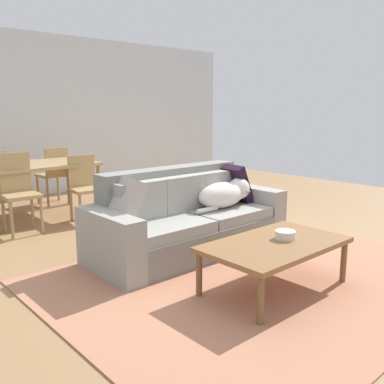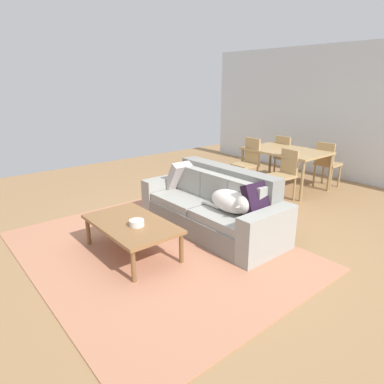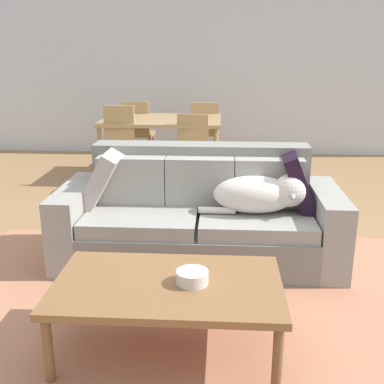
{
  "view_description": "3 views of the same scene",
  "coord_description": "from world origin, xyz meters",
  "px_view_note": "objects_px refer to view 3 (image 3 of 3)",
  "views": [
    {
      "loc": [
        -2.96,
        -3.13,
        1.46
      ],
      "look_at": [
        -0.35,
        -0.21,
        0.69
      ],
      "focal_mm": 39.65,
      "sensor_mm": 36.0,
      "label": 1
    },
    {
      "loc": [
        3.0,
        -2.92,
        1.97
      ],
      "look_at": [
        -0.3,
        -0.19,
        0.57
      ],
      "focal_mm": 31.82,
      "sensor_mm": 36.0,
      "label": 2
    },
    {
      "loc": [
        -0.0,
        -3.36,
        1.59
      ],
      "look_at": [
        -0.23,
        0.16,
        0.51
      ],
      "focal_mm": 44.31,
      "sensor_mm": 36.0,
      "label": 3
    }
  ],
  "objects_px": {
    "couch": "(200,217)",
    "bowl_on_coffee_table": "(193,277)",
    "dog_on_left_cushion": "(262,194)",
    "dining_table": "(162,123)",
    "throw_pillow_by_left_arm": "(103,178)",
    "throw_pillow_by_right_arm": "(299,181)",
    "dining_chair_far_right": "(205,130)",
    "dining_chair_far_left": "(138,130)",
    "dining_chair_near_left": "(118,144)",
    "dining_chair_near_right": "(191,149)",
    "coffee_table": "(168,289)"
  },
  "relations": [
    {
      "from": "couch",
      "to": "bowl_on_coffee_table",
      "type": "distance_m",
      "value": 1.23
    },
    {
      "from": "dog_on_left_cushion",
      "to": "dining_table",
      "type": "height_order",
      "value": "dining_table"
    },
    {
      "from": "throw_pillow_by_left_arm",
      "to": "dining_table",
      "type": "relative_size",
      "value": 0.31
    },
    {
      "from": "throw_pillow_by_right_arm",
      "to": "dining_table",
      "type": "height_order",
      "value": "throw_pillow_by_right_arm"
    },
    {
      "from": "couch",
      "to": "throw_pillow_by_left_arm",
      "type": "relative_size",
      "value": 4.72
    },
    {
      "from": "dining_chair_far_right",
      "to": "dining_chair_far_left",
      "type": "bearing_deg",
      "value": 0.98
    },
    {
      "from": "dining_chair_far_right",
      "to": "throw_pillow_by_right_arm",
      "type": "bearing_deg",
      "value": 103.46
    },
    {
      "from": "dining_chair_far_right",
      "to": "dog_on_left_cushion",
      "type": "bearing_deg",
      "value": 97.66
    },
    {
      "from": "dog_on_left_cushion",
      "to": "dining_chair_near_left",
      "type": "distance_m",
      "value": 2.47
    },
    {
      "from": "bowl_on_coffee_table",
      "to": "dining_chair_near_right",
      "type": "bearing_deg",
      "value": 93.86
    },
    {
      "from": "dog_on_left_cushion",
      "to": "dining_chair_near_left",
      "type": "relative_size",
      "value": 0.82
    },
    {
      "from": "bowl_on_coffee_table",
      "to": "dining_chair_near_right",
      "type": "xyz_separation_m",
      "value": [
        -0.21,
        3.05,
        0.04
      ]
    },
    {
      "from": "throw_pillow_by_left_arm",
      "to": "dining_chair_near_right",
      "type": "bearing_deg",
      "value": 72.26
    },
    {
      "from": "dining_chair_far_left",
      "to": "dining_table",
      "type": "bearing_deg",
      "value": 127.13
    },
    {
      "from": "dining_chair_near_right",
      "to": "dining_chair_far_left",
      "type": "height_order",
      "value": "dining_chair_far_left"
    },
    {
      "from": "coffee_table",
      "to": "dining_chair_far_left",
      "type": "xyz_separation_m",
      "value": [
        -0.88,
        4.19,
        0.13
      ]
    },
    {
      "from": "throw_pillow_by_left_arm",
      "to": "coffee_table",
      "type": "distance_m",
      "value": 1.44
    },
    {
      "from": "dining_chair_far_left",
      "to": "dining_chair_far_right",
      "type": "bearing_deg",
      "value": -175.39
    },
    {
      "from": "throw_pillow_by_right_arm",
      "to": "dining_chair_far_right",
      "type": "xyz_separation_m",
      "value": [
        -0.83,
        2.97,
        -0.11
      ]
    },
    {
      "from": "dog_on_left_cushion",
      "to": "dining_chair_far_left",
      "type": "xyz_separation_m",
      "value": [
        -1.46,
        3.08,
        -0.06
      ]
    },
    {
      "from": "coffee_table",
      "to": "dining_chair_far_left",
      "type": "bearing_deg",
      "value": 101.92
    },
    {
      "from": "dog_on_left_cushion",
      "to": "coffee_table",
      "type": "height_order",
      "value": "dog_on_left_cushion"
    },
    {
      "from": "dog_on_left_cushion",
      "to": "throw_pillow_by_left_arm",
      "type": "bearing_deg",
      "value": 172.55
    },
    {
      "from": "throw_pillow_by_right_arm",
      "to": "bowl_on_coffee_table",
      "type": "bearing_deg",
      "value": -119.9
    },
    {
      "from": "throw_pillow_by_left_arm",
      "to": "bowl_on_coffee_table",
      "type": "height_order",
      "value": "throw_pillow_by_left_arm"
    },
    {
      "from": "dog_on_left_cushion",
      "to": "bowl_on_coffee_table",
      "type": "bearing_deg",
      "value": -111.98
    },
    {
      "from": "couch",
      "to": "dining_chair_far_left",
      "type": "xyz_separation_m",
      "value": [
        -0.99,
        2.97,
        0.17
      ]
    },
    {
      "from": "dining_chair_near_right",
      "to": "bowl_on_coffee_table",
      "type": "bearing_deg",
      "value": -79.38
    },
    {
      "from": "bowl_on_coffee_table",
      "to": "dining_chair_far_left",
      "type": "distance_m",
      "value": 4.31
    },
    {
      "from": "coffee_table",
      "to": "dining_chair_far_right",
      "type": "relative_size",
      "value": 1.36
    },
    {
      "from": "dog_on_left_cushion",
      "to": "dining_chair_far_right",
      "type": "xyz_separation_m",
      "value": [
        -0.54,
        3.13,
        -0.06
      ]
    },
    {
      "from": "dog_on_left_cushion",
      "to": "dining_chair_far_right",
      "type": "height_order",
      "value": "dining_chair_far_right"
    },
    {
      "from": "couch",
      "to": "dining_chair_far_left",
      "type": "relative_size",
      "value": 2.36
    },
    {
      "from": "coffee_table",
      "to": "throw_pillow_by_left_arm",
      "type": "bearing_deg",
      "value": 117.05
    },
    {
      "from": "dining_chair_near_right",
      "to": "couch",
      "type": "bearing_deg",
      "value": -77.49
    },
    {
      "from": "coffee_table",
      "to": "dining_chair_far_right",
      "type": "xyz_separation_m",
      "value": [
        0.03,
        4.24,
        0.14
      ]
    },
    {
      "from": "couch",
      "to": "dining_chair_far_right",
      "type": "bearing_deg",
      "value": 91.22
    },
    {
      "from": "dining_chair_near_left",
      "to": "dining_chair_far_left",
      "type": "relative_size",
      "value": 1.06
    },
    {
      "from": "throw_pillow_by_left_arm",
      "to": "bowl_on_coffee_table",
      "type": "bearing_deg",
      "value": -58.49
    },
    {
      "from": "dining_table",
      "to": "throw_pillow_by_left_arm",
      "type": "bearing_deg",
      "value": -94.0
    },
    {
      "from": "throw_pillow_by_right_arm",
      "to": "dining_chair_near_right",
      "type": "height_order",
      "value": "dining_chair_near_right"
    },
    {
      "from": "throw_pillow_by_right_arm",
      "to": "dining_table",
      "type": "xyz_separation_m",
      "value": [
        -1.34,
        2.36,
        0.06
      ]
    },
    {
      "from": "throw_pillow_by_left_arm",
      "to": "coffee_table",
      "type": "height_order",
      "value": "throw_pillow_by_left_arm"
    },
    {
      "from": "dog_on_left_cushion",
      "to": "dining_chair_far_left",
      "type": "relative_size",
      "value": 0.87
    },
    {
      "from": "bowl_on_coffee_table",
      "to": "dining_table",
      "type": "relative_size",
      "value": 0.12
    },
    {
      "from": "throw_pillow_by_left_arm",
      "to": "dining_chair_far_left",
      "type": "bearing_deg",
      "value": 94.68
    },
    {
      "from": "couch",
      "to": "dog_on_left_cushion",
      "type": "height_order",
      "value": "couch"
    },
    {
      "from": "coffee_table",
      "to": "bowl_on_coffee_table",
      "type": "xyz_separation_m",
      "value": [
        0.13,
        -0.0,
        0.07
      ]
    },
    {
      "from": "dining_chair_near_right",
      "to": "dining_chair_far_right",
      "type": "bearing_deg",
      "value": 91.71
    },
    {
      "from": "dining_chair_near_right",
      "to": "dining_chair_near_left",
      "type": "bearing_deg",
      "value": -175.39
    }
  ]
}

